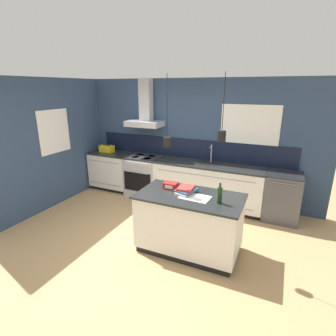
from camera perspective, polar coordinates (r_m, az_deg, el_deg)
ground_plane at (r=4.53m, az=-4.89°, el=-15.12°), size 16.00×16.00×0.00m
wall_back at (r=5.77m, az=4.05°, el=6.57°), size 5.60×2.06×2.60m
wall_left at (r=6.02m, az=-22.49°, el=5.26°), size 0.08×3.80×2.60m
counter_run_left at (r=6.57m, az=-11.98°, el=-0.48°), size 1.02×0.64×0.91m
counter_run_sink at (r=5.55m, az=8.58°, el=-3.63°), size 2.27×0.64×1.28m
oven_range at (r=6.10m, az=-5.23°, el=-1.62°), size 0.78×0.66×0.91m
dishwasher at (r=5.37m, az=23.54°, el=-5.72°), size 0.63×0.65×0.91m
kitchen_island at (r=4.04m, az=4.62°, el=-11.82°), size 1.54×0.84×0.91m
bottle_on_island at (r=3.60m, az=11.17°, el=-5.78°), size 0.07×0.07×0.29m
book_stack at (r=3.90m, az=3.89°, el=-4.83°), size 0.31×0.36×0.10m
red_supply_box at (r=4.07m, az=0.60°, el=-3.80°), size 0.21×0.16×0.10m
paper_pile at (r=3.78m, az=5.90°, el=-6.36°), size 0.44×0.31×0.01m
yellow_toolbox at (r=6.51m, az=-13.19°, el=4.11°), size 0.34×0.18×0.19m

